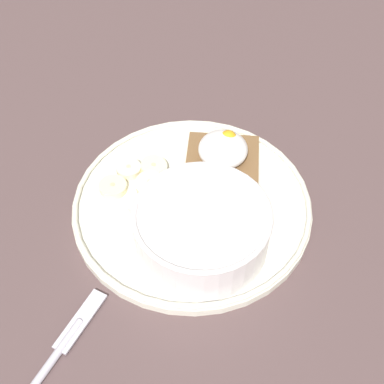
# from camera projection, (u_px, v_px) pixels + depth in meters

# --- Properties ---
(ground_plane) EXTENTS (1.20, 1.20, 0.02)m
(ground_plane) POSITION_uv_depth(u_px,v_px,m) (192.00, 214.00, 0.62)
(ground_plane) COLOR #543F40
(ground_plane) RESTS_ON ground
(plate) EXTENTS (0.27, 0.27, 0.02)m
(plate) POSITION_uv_depth(u_px,v_px,m) (192.00, 204.00, 0.61)
(plate) COLOR silver
(plate) RESTS_ON ground_plane
(oatmeal_bowl) EXTENTS (0.14, 0.14, 0.05)m
(oatmeal_bowl) POSITION_uv_depth(u_px,v_px,m) (202.00, 228.00, 0.55)
(oatmeal_bowl) COLOR white
(oatmeal_bowl) RESTS_ON plate
(toast_slice) EXTENTS (0.12, 0.12, 0.01)m
(toast_slice) POSITION_uv_depth(u_px,v_px,m) (221.00, 162.00, 0.64)
(toast_slice) COLOR brown
(toast_slice) RESTS_ON plate
(poached_egg) EXTENTS (0.06, 0.06, 0.03)m
(poached_egg) POSITION_uv_depth(u_px,v_px,m) (222.00, 148.00, 0.62)
(poached_egg) COLOR white
(poached_egg) RESTS_ON toast_slice
(banana_slice_front) EXTENTS (0.05, 0.05, 0.01)m
(banana_slice_front) POSITION_uv_depth(u_px,v_px,m) (113.00, 187.00, 0.62)
(banana_slice_front) COLOR beige
(banana_slice_front) RESTS_ON plate
(banana_slice_left) EXTENTS (0.04, 0.04, 0.02)m
(banana_slice_left) POSITION_uv_depth(u_px,v_px,m) (150.00, 185.00, 0.62)
(banana_slice_left) COLOR beige
(banana_slice_left) RESTS_ON plate
(banana_slice_back) EXTENTS (0.04, 0.04, 0.02)m
(banana_slice_back) POSITION_uv_depth(u_px,v_px,m) (154.00, 168.00, 0.63)
(banana_slice_back) COLOR beige
(banana_slice_back) RESTS_ON plate
(banana_slice_right) EXTENTS (0.05, 0.05, 0.01)m
(banana_slice_right) POSITION_uv_depth(u_px,v_px,m) (175.00, 182.00, 0.62)
(banana_slice_right) COLOR beige
(banana_slice_right) RESTS_ON plate
(banana_slice_inner) EXTENTS (0.04, 0.04, 0.01)m
(banana_slice_inner) POSITION_uv_depth(u_px,v_px,m) (139.00, 205.00, 0.60)
(banana_slice_inner) COLOR #F4E5C3
(banana_slice_inner) RESTS_ON plate
(banana_slice_outer) EXTENTS (0.04, 0.04, 0.01)m
(banana_slice_outer) POSITION_uv_depth(u_px,v_px,m) (128.00, 170.00, 0.63)
(banana_slice_outer) COLOR #F2E4BE
(banana_slice_outer) RESTS_ON plate
(knife) EXTENTS (0.12, 0.02, 0.01)m
(knife) POSITION_uv_depth(u_px,v_px,m) (64.00, 344.00, 0.50)
(knife) COLOR silver
(knife) RESTS_ON ground_plane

